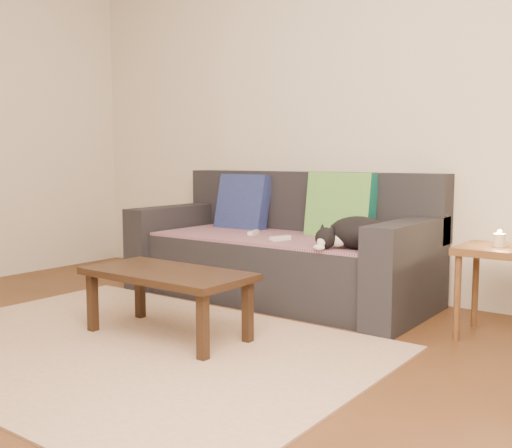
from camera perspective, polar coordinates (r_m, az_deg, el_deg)
name	(u,v)px	position (r m, az deg, el deg)	size (l,w,h in m)	color
ground	(103,355)	(3.11, -14.32, -12.02)	(4.50, 4.50, 0.00)	brown
back_wall	(315,113)	(4.50, 5.64, 10.47)	(4.50, 0.04, 2.60)	beige
sofa	(282,253)	(4.18, 2.48, -2.79)	(2.10, 0.94, 0.87)	#232328
throw_blanket	(274,237)	(4.09, 1.77, -1.28)	(1.66, 0.74, 0.02)	#432547
cushion_navy	(243,203)	(4.56, -1.27, 2.02)	(0.42, 0.11, 0.42)	#11174A
cushion_green	(340,208)	(4.10, 8.04, 1.49)	(0.48, 0.12, 0.48)	#0E5B51
cat	(356,233)	(3.54, 9.49, -0.88)	(0.44, 0.36, 0.19)	black
wii_remote_a	(253,233)	(4.13, -0.25, -0.86)	(0.15, 0.04, 0.03)	white
wii_remote_b	(281,238)	(3.86, 2.35, -1.36)	(0.15, 0.04, 0.03)	white
side_table	(498,263)	(3.44, 22.08, -3.46)	(0.40, 0.40, 0.50)	brown
candle	(499,240)	(3.43, 22.17, -1.40)	(0.06, 0.06, 0.09)	beige
rug	(127,346)	(3.20, -12.21, -11.33)	(2.50, 1.80, 0.01)	#C7AC88
coffee_table	(167,279)	(3.25, -8.45, -5.21)	(0.93, 0.46, 0.37)	black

